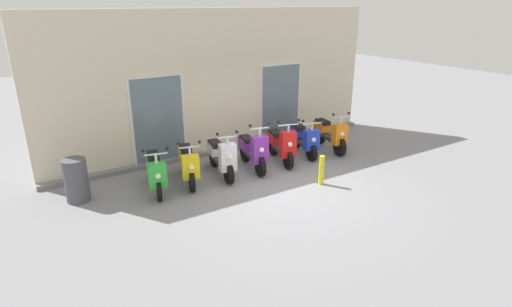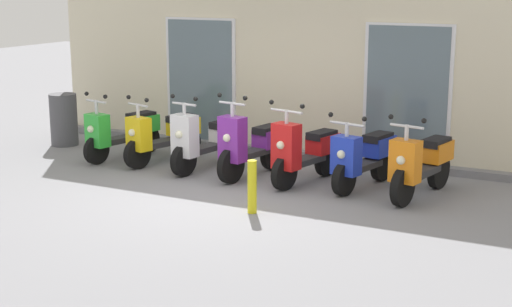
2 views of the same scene
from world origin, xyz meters
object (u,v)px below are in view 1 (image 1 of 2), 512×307
scooter_yellow (188,163)px  scooter_purple (253,150)px  scooter_blue (303,138)px  scooter_white (221,157)px  scooter_red (281,144)px  scooter_orange (330,134)px  curb_bollard (321,170)px  scooter_green (156,171)px  trash_bin (76,180)px

scooter_yellow → scooter_purple: scooter_purple is taller
scooter_yellow → scooter_blue: 3.43m
scooter_white → scooter_red: scooter_red is taller
scooter_white → scooter_orange: scooter_white is taller
scooter_red → scooter_orange: size_ratio=0.93×
scooter_blue → scooter_yellow: bearing=-179.3°
scooter_white → scooter_red: size_ratio=1.07×
curb_bollard → scooter_purple: bearing=117.7°
scooter_white → scooter_green: bearing=179.8°
scooter_red → scooter_blue: size_ratio=1.02×
scooter_yellow → scooter_blue: (3.43, 0.04, -0.00)m
scooter_red → trash_bin: (-4.96, 0.45, -0.02)m
scooter_blue → trash_bin: scooter_blue is taller
scooter_white → scooter_blue: scooter_white is taller
curb_bollard → scooter_white: bearing=134.9°
scooter_white → scooter_purple: (0.85, -0.08, 0.02)m
scooter_green → scooter_blue: 4.23m
scooter_purple → curb_bollard: 1.85m
trash_bin → scooter_green: bearing=-13.5°
scooter_red → scooter_orange: bearing=1.7°
scooter_blue → trash_bin: 5.83m
scooter_white → trash_bin: size_ratio=1.74×
scooter_red → scooter_orange: 1.73m
scooter_yellow → trash_bin: scooter_yellow is taller
scooter_yellow → trash_bin: 2.41m
scooter_orange → trash_bin: 6.70m
scooter_yellow → scooter_red: 2.58m
scooter_purple → scooter_yellow: bearing=175.7°
scooter_white → trash_bin: scooter_white is taller
scooter_green → scooter_white: bearing=-0.2°
trash_bin → curb_bollard: size_ratio=1.34×
scooter_white → scooter_red: 1.73m
scooter_red → curb_bollard: scooter_red is taller
scooter_yellow → scooter_orange: scooter_orange is taller
scooter_white → scooter_orange: size_ratio=0.99×
scooter_blue → scooter_orange: scooter_orange is taller
scooter_white → scooter_blue: 2.59m
scooter_white → scooter_purple: 0.85m
scooter_white → curb_bollard: scooter_white is taller
trash_bin → scooter_white: bearing=-6.9°
scooter_purple → scooter_red: 0.88m
scooter_yellow → scooter_orange: 4.30m
scooter_red → scooter_blue: scooter_red is taller
scooter_green → scooter_yellow: (0.79, 0.04, -0.01)m
scooter_red → trash_bin: 4.98m
scooter_purple → trash_bin: scooter_purple is taller
scooter_green → scooter_purple: 2.49m
scooter_blue → trash_bin: bearing=177.0°
scooter_purple → scooter_blue: 1.75m
scooter_green → trash_bin: size_ratio=1.66×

